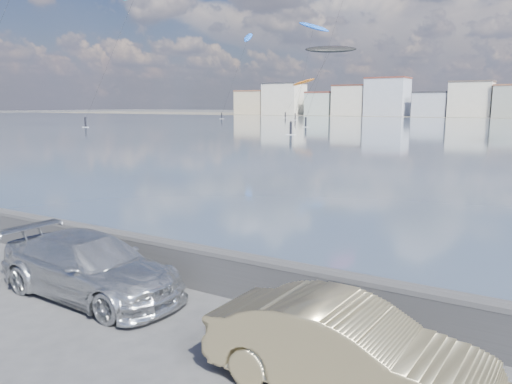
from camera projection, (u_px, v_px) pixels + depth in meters
ground at (105, 329)px, 9.71m from camera, size 700.00×700.00×0.00m
seawall at (192, 263)px, 11.88m from camera, size 400.00×0.36×1.08m
car_silver at (90, 266)px, 11.27m from camera, size 4.89×2.12×1.40m
car_champagne at (346, 350)px, 7.41m from camera, size 4.37×1.64×1.42m
kitesurfer_0 at (248, 39)px, 158.80m from camera, size 5.61×16.27×27.74m
kitesurfer_5 at (331, 50)px, 79.23m from camera, size 7.87×16.50×14.11m
kitesurfer_15 at (303, 83)px, 173.28m from camera, size 8.94×15.37×13.61m
kitesurfer_16 at (314, 28)px, 141.38m from camera, size 10.86×8.76×28.57m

